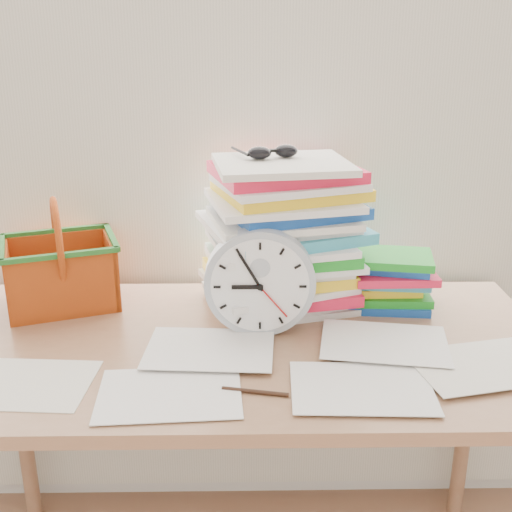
{
  "coord_description": "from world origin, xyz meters",
  "views": [
    {
      "loc": [
        0.01,
        0.3,
        1.43
      ],
      "look_at": [
        0.03,
        1.6,
        0.96
      ],
      "focal_mm": 45.0,
      "sensor_mm": 36.0,
      "label": 1
    }
  ],
  "objects_px": {
    "paper_stack": "(283,235)",
    "clock": "(260,282)",
    "book_stack": "(385,279)",
    "basket": "(59,254)",
    "desk": "(244,371)"
  },
  "relations": [
    {
      "from": "paper_stack",
      "to": "clock",
      "type": "height_order",
      "value": "paper_stack"
    },
    {
      "from": "paper_stack",
      "to": "book_stack",
      "type": "distance_m",
      "value": 0.29
    },
    {
      "from": "clock",
      "to": "book_stack",
      "type": "height_order",
      "value": "clock"
    },
    {
      "from": "desk",
      "to": "book_stack",
      "type": "distance_m",
      "value": 0.44
    },
    {
      "from": "paper_stack",
      "to": "desk",
      "type": "bearing_deg",
      "value": -115.34
    },
    {
      "from": "clock",
      "to": "basket",
      "type": "height_order",
      "value": "basket"
    },
    {
      "from": "clock",
      "to": "basket",
      "type": "relative_size",
      "value": 0.92
    },
    {
      "from": "paper_stack",
      "to": "clock",
      "type": "bearing_deg",
      "value": -111.36
    },
    {
      "from": "desk",
      "to": "book_stack",
      "type": "xyz_separation_m",
      "value": [
        0.36,
        0.2,
        0.14
      ]
    },
    {
      "from": "paper_stack",
      "to": "clock",
      "type": "relative_size",
      "value": 1.48
    },
    {
      "from": "clock",
      "to": "book_stack",
      "type": "distance_m",
      "value": 0.36
    },
    {
      "from": "paper_stack",
      "to": "book_stack",
      "type": "xyz_separation_m",
      "value": [
        0.26,
        -0.0,
        -0.12
      ]
    },
    {
      "from": "clock",
      "to": "paper_stack",
      "type": "bearing_deg",
      "value": 68.64
    },
    {
      "from": "desk",
      "to": "book_stack",
      "type": "relative_size",
      "value": 5.85
    },
    {
      "from": "paper_stack",
      "to": "clock",
      "type": "xyz_separation_m",
      "value": [
        -0.06,
        -0.16,
        -0.06
      ]
    }
  ]
}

